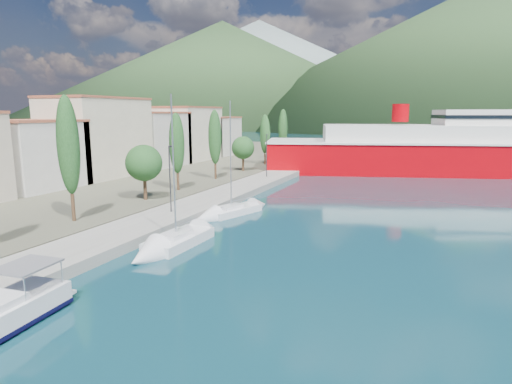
% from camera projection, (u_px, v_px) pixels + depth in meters
% --- Properties ---
extents(ground, '(1400.00, 1400.00, 0.00)m').
position_uv_depth(ground, '(390.00, 145.00, 131.09)').
color(ground, '#103945').
extents(quay, '(5.00, 88.00, 0.80)m').
position_uv_depth(quay, '(225.00, 195.00, 49.27)').
color(quay, gray).
rests_on(quay, ground).
extents(land_strip, '(70.00, 148.00, 0.70)m').
position_uv_depth(land_strip, '(52.00, 169.00, 72.84)').
color(land_strip, '#565644').
rests_on(land_strip, ground).
extents(town_buildings, '(9.20, 69.20, 11.30)m').
position_uv_depth(town_buildings, '(125.00, 140.00, 66.99)').
color(town_buildings, beige).
rests_on(town_buildings, land_strip).
extents(tree_row, '(3.82, 64.06, 10.56)m').
position_uv_depth(tree_row, '(199.00, 145.00, 54.83)').
color(tree_row, '#47301E').
rests_on(tree_row, land_strip).
extents(lamp_posts, '(0.15, 49.44, 6.06)m').
position_uv_depth(lamp_posts, '(168.00, 177.00, 38.60)').
color(lamp_posts, '#2D2D33').
rests_on(lamp_posts, quay).
extents(sailboat_near, '(2.76, 8.47, 12.06)m').
position_uv_depth(sailboat_near, '(163.00, 248.00, 30.24)').
color(sailboat_near, silver).
rests_on(sailboat_near, ground).
extents(sailboat_mid, '(4.60, 8.42, 11.74)m').
position_uv_depth(sailboat_mid, '(219.00, 215.00, 40.44)').
color(sailboat_mid, silver).
rests_on(sailboat_mid, ground).
extents(ferry, '(60.62, 28.80, 11.81)m').
position_uv_depth(ferry, '(451.00, 151.00, 70.01)').
color(ferry, '#A80007').
rests_on(ferry, ground).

